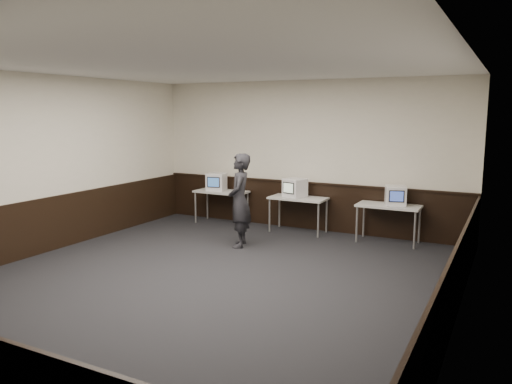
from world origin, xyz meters
TOP-DOWN VIEW (x-y plane):
  - floor at (0.00, 0.00)m, footprint 8.00×8.00m
  - ceiling at (0.00, 0.00)m, footprint 8.00×8.00m
  - back_wall at (0.00, 4.00)m, footprint 7.00×0.00m
  - left_wall at (-3.50, 0.00)m, footprint 0.00×8.00m
  - right_wall at (3.50, 0.00)m, footprint 0.00×8.00m
  - wainscot_back at (0.00, 3.98)m, footprint 6.98×0.04m
  - wainscot_left at (-3.48, 0.00)m, footprint 0.04×7.98m
  - wainscot_right at (3.48, 0.00)m, footprint 0.04×7.98m
  - wainscot_rail at (0.00, 3.96)m, footprint 6.98×0.06m
  - desk_left at (-1.90, 3.60)m, footprint 1.20×0.60m
  - desk_center at (0.00, 3.60)m, footprint 1.20×0.60m
  - desk_right at (1.90, 3.60)m, footprint 1.20×0.60m
  - emac_left at (-2.02, 3.58)m, footprint 0.48×0.50m
  - emac_center at (-0.08, 3.59)m, footprint 0.50×0.51m
  - emac_right at (2.02, 3.62)m, footprint 0.48×0.49m
  - person at (-0.54, 2.04)m, footprint 0.64×0.76m

SIDE VIEW (x-z plane):
  - floor at x=0.00m, z-range 0.00..0.00m
  - wainscot_back at x=0.00m, z-range 0.00..1.00m
  - wainscot_left at x=-3.48m, z-range 0.00..1.00m
  - wainscot_right at x=3.48m, z-range 0.00..1.00m
  - desk_left at x=-1.90m, z-range 0.30..1.05m
  - desk_center at x=0.00m, z-range 0.30..1.05m
  - desk_right at x=1.90m, z-range 0.30..1.05m
  - person at x=-0.54m, z-range 0.00..1.77m
  - emac_right at x=2.02m, z-range 0.75..1.13m
  - emac_center at x=-0.08m, z-range 0.75..1.14m
  - emac_left at x=-2.02m, z-range 0.75..1.15m
  - wainscot_rail at x=0.00m, z-range 1.00..1.04m
  - back_wall at x=0.00m, z-range -1.90..5.10m
  - left_wall at x=-3.50m, z-range -2.40..5.60m
  - right_wall at x=3.50m, z-range -2.40..5.60m
  - ceiling at x=0.00m, z-range 3.20..3.20m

